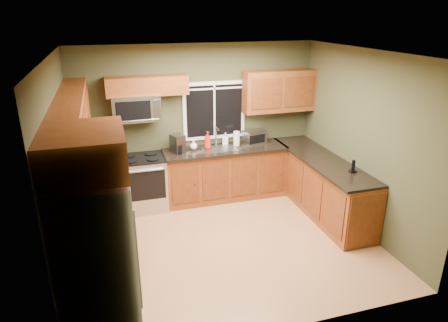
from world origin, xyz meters
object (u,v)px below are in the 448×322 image
refrigerator (98,260)px  soap_bottle_c (194,145)px  microwave (136,108)px  paper_towel_roll (236,138)px  coffee_maker (178,144)px  range (143,183)px  soap_bottle_b (225,139)px  kettle (178,144)px  toaster_oven (255,137)px  cordless_phone (353,169)px  soap_bottle_a (208,140)px

refrigerator → soap_bottle_c: 3.30m
microwave → paper_towel_roll: 1.82m
coffee_maker → soap_bottle_c: coffee_maker is taller
range → soap_bottle_b: (1.53, 0.23, 0.58)m
microwave → soap_bottle_b: 1.68m
microwave → kettle: 0.93m
toaster_oven → cordless_phone: (0.90, -1.74, -0.06)m
refrigerator → toaster_oven: (2.74, 2.92, 0.16)m
refrigerator → soap_bottle_a: (1.86, 2.88, 0.19)m
coffee_maker → soap_bottle_a: 0.55m
kettle → soap_bottle_c: 0.28m
range → toaster_oven: 2.14m
refrigerator → cordless_phone: size_ratio=9.37×
soap_bottle_c → range: bearing=-173.1°
range → cordless_phone: cordless_phone is taller
soap_bottle_b → toaster_oven: bearing=-9.0°
refrigerator → kettle: (1.34, 2.91, 0.16)m
soap_bottle_c → soap_bottle_b: bearing=11.0°
toaster_oven → paper_towel_roll: 0.36m
refrigerator → soap_bottle_a: 3.44m
kettle → soap_bottle_c: size_ratio=1.66×
kettle → cordless_phone: 2.89m
kettle → soap_bottle_c: kettle is taller
range → soap_bottle_b: soap_bottle_b is taller
coffee_maker → refrigerator: bearing=-115.3°
microwave → paper_towel_roll: bearing=-0.8°
microwave → soap_bottle_a: size_ratio=2.56×
microwave → paper_towel_roll: size_ratio=2.71×
refrigerator → cordless_phone: bearing=17.9°
microwave → toaster_oven: bearing=0.3°
refrigerator → soap_bottle_a: refrigerator is taller
range → cordless_phone: (2.96, -1.59, 0.53)m
refrigerator → kettle: bearing=65.4°
coffee_maker → soap_bottle_c: 0.31m
microwave → cordless_phone: microwave is taller
range → toaster_oven: size_ratio=2.24×
soap_bottle_a → soap_bottle_b: 0.38m
soap_bottle_b → soap_bottle_c: soap_bottle_b is taller
coffee_maker → paper_towel_roll: coffee_maker is taller
soap_bottle_c → coffee_maker: bearing=-163.4°
coffee_maker → soap_bottle_b: coffee_maker is taller
kettle → cordless_phone: kettle is taller
refrigerator → paper_towel_roll: refrigerator is taller
kettle → soap_bottle_a: soap_bottle_a is taller
soap_bottle_c → cordless_phone: size_ratio=0.83×
refrigerator → paper_towel_roll: bearing=50.3°
toaster_oven → paper_towel_roll: size_ratio=1.49×
microwave → soap_bottle_a: bearing=-1.1°
kettle → paper_towel_roll: paper_towel_roll is taller
refrigerator → cordless_phone: (3.65, 1.18, 0.10)m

